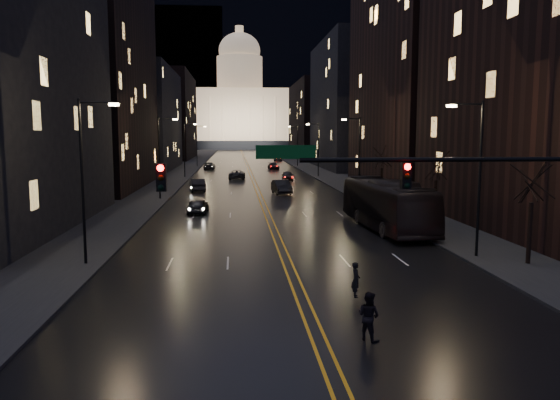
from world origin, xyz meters
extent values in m
plane|color=black|center=(0.00, 0.00, 0.00)|extent=(900.00, 900.00, 0.00)
cube|color=black|center=(0.00, 130.00, 0.01)|extent=(20.00, 320.00, 0.02)
cube|color=black|center=(-14.00, 130.00, 0.08)|extent=(8.00, 320.00, 0.16)
cube|color=black|center=(14.00, 130.00, 0.08)|extent=(8.00, 320.00, 0.16)
cube|color=orange|center=(0.00, 130.00, 0.03)|extent=(0.62, 320.00, 0.01)
cube|color=black|center=(-21.00, 54.00, 14.00)|extent=(12.00, 30.00, 28.00)
cube|color=black|center=(-21.00, 92.00, 10.00)|extent=(12.00, 34.00, 20.00)
cube|color=black|center=(-21.00, 140.00, 12.00)|extent=(12.00, 40.00, 24.00)
cube|color=black|center=(21.00, 20.00, 12.00)|extent=(12.00, 26.00, 24.00)
cube|color=black|center=(21.00, 50.00, 19.00)|extent=(12.00, 30.00, 38.00)
cube|color=black|center=(21.00, 92.00, 13.00)|extent=(12.00, 34.00, 26.00)
cube|color=black|center=(21.00, 140.00, 11.00)|extent=(12.00, 40.00, 22.00)
cube|color=black|center=(40.00, 380.00, 65.00)|extent=(520.00, 60.00, 130.00)
cube|color=black|center=(0.00, 250.00, 2.00)|extent=(90.00, 50.00, 4.00)
cube|color=#FFD093|center=(0.00, 250.00, 16.00)|extent=(80.00, 36.00, 24.00)
cylinder|color=#D7B78A|center=(0.00, 250.00, 36.00)|extent=(22.00, 22.00, 16.00)
ellipsoid|color=#D7B78A|center=(0.00, 250.00, 47.00)|extent=(20.00, 20.00, 17.00)
cylinder|color=#FFD093|center=(0.00, 250.00, 55.50)|extent=(4.00, 4.00, 6.00)
cylinder|color=black|center=(5.50, 0.00, 6.20)|extent=(12.00, 0.18, 0.18)
cube|color=black|center=(-5.50, 0.00, 5.60)|extent=(0.35, 0.30, 1.00)
cube|color=black|center=(3.50, 0.00, 5.60)|extent=(0.35, 0.30, 1.00)
sphere|color=#FF0705|center=(-5.50, -0.18, 5.95)|extent=(0.24, 0.24, 0.24)
sphere|color=#FF0705|center=(3.50, -0.18, 5.95)|extent=(0.24, 0.24, 0.24)
cube|color=#053F14|center=(-1.00, 0.00, 6.50)|extent=(2.20, 0.06, 0.50)
cylinder|color=black|center=(11.00, 10.00, 4.50)|extent=(0.16, 0.16, 9.00)
cylinder|color=black|center=(10.10, 10.00, 8.80)|extent=(1.80, 0.10, 0.10)
cube|color=#FFDC99|center=(9.20, 10.00, 8.70)|extent=(0.50, 0.25, 0.15)
cylinder|color=black|center=(-11.00, 10.00, 4.50)|extent=(0.16, 0.16, 9.00)
cylinder|color=black|center=(-10.10, 10.00, 8.80)|extent=(1.80, 0.10, 0.10)
cube|color=#FFDC99|center=(-9.20, 10.00, 8.70)|extent=(0.50, 0.25, 0.15)
cylinder|color=black|center=(11.00, 40.00, 4.50)|extent=(0.16, 0.16, 9.00)
cylinder|color=black|center=(10.10, 40.00, 8.80)|extent=(1.80, 0.10, 0.10)
cube|color=#FFDC99|center=(9.20, 40.00, 8.70)|extent=(0.50, 0.25, 0.15)
cylinder|color=black|center=(-11.00, 40.00, 4.50)|extent=(0.16, 0.16, 9.00)
cylinder|color=black|center=(-10.10, 40.00, 8.80)|extent=(1.80, 0.10, 0.10)
cube|color=#FFDC99|center=(-9.20, 40.00, 8.70)|extent=(0.50, 0.25, 0.15)
cylinder|color=black|center=(11.00, 70.00, 4.50)|extent=(0.16, 0.16, 9.00)
cylinder|color=black|center=(10.10, 70.00, 8.80)|extent=(1.80, 0.10, 0.10)
cube|color=#FFDC99|center=(9.20, 70.00, 8.70)|extent=(0.50, 0.25, 0.15)
cylinder|color=black|center=(-11.00, 70.00, 4.50)|extent=(0.16, 0.16, 9.00)
cylinder|color=black|center=(-10.10, 70.00, 8.80)|extent=(1.80, 0.10, 0.10)
cube|color=#FFDC99|center=(-9.20, 70.00, 8.70)|extent=(0.50, 0.25, 0.15)
cylinder|color=black|center=(11.00, 100.00, 4.50)|extent=(0.16, 0.16, 9.00)
cylinder|color=black|center=(10.10, 100.00, 8.80)|extent=(1.80, 0.10, 0.10)
cube|color=#FFDC99|center=(9.20, 100.00, 8.70)|extent=(0.50, 0.25, 0.15)
cylinder|color=black|center=(-11.00, 100.00, 4.50)|extent=(0.16, 0.16, 9.00)
cylinder|color=black|center=(-10.10, 100.00, 8.80)|extent=(1.80, 0.10, 0.10)
cube|color=#FFDC99|center=(-9.20, 100.00, 8.70)|extent=(0.50, 0.25, 0.15)
cylinder|color=black|center=(13.00, 8.00, 1.75)|extent=(0.24, 0.24, 3.50)
cylinder|color=black|center=(13.00, 22.00, 1.75)|extent=(0.24, 0.24, 3.50)
cylinder|color=black|center=(13.00, 38.00, 1.75)|extent=(0.24, 0.24, 3.50)
imported|color=black|center=(8.50, 20.04, 1.87)|extent=(3.97, 13.62, 3.75)
imported|color=black|center=(-6.21, 29.35, 0.71)|extent=(1.94, 4.27, 1.42)
imported|color=black|center=(-7.50, 48.47, 0.81)|extent=(2.35, 5.10, 1.62)
imported|color=black|center=(-2.50, 66.90, 0.73)|extent=(2.75, 5.41, 1.46)
imported|color=black|center=(-7.95, 90.82, 0.74)|extent=(2.35, 5.21, 1.48)
imported|color=black|center=(2.69, 44.64, 0.85)|extent=(2.28, 5.29, 1.70)
imported|color=black|center=(5.16, 62.84, 0.77)|extent=(2.17, 4.63, 1.53)
imported|color=black|center=(4.93, 89.99, 0.68)|extent=(2.27, 4.85, 1.37)
imported|color=black|center=(8.50, 122.94, 0.66)|extent=(2.50, 4.87, 1.32)
imported|color=black|center=(2.39, 3.16, 0.79)|extent=(0.43, 0.61, 1.58)
imported|color=black|center=(1.72, -1.84, 0.87)|extent=(0.91, 0.94, 1.74)
camera|label=1|loc=(-2.87, -19.82, 7.16)|focal=35.00mm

